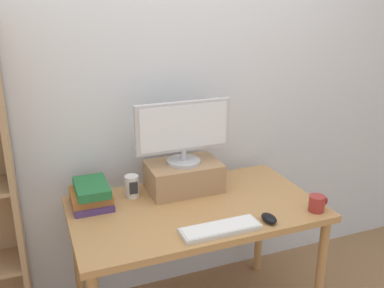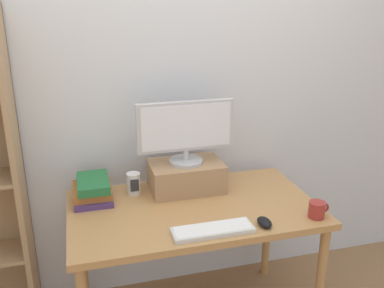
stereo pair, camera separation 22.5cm
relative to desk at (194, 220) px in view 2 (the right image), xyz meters
name	(u,v)px [view 2 (the right image)]	position (x,y,z in m)	size (l,w,h in m)	color
back_wall	(172,88)	(0.00, 0.49, 0.62)	(7.00, 0.08, 2.60)	silver
desk	(194,220)	(0.00, 0.00, 0.00)	(1.30, 0.75, 0.76)	#B7844C
riser_box	(186,176)	(0.02, 0.22, 0.16)	(0.41, 0.27, 0.16)	#A87F56
computer_monitor	(186,130)	(0.02, 0.21, 0.44)	(0.55, 0.19, 0.36)	#B7B7BA
keyboard	(213,230)	(0.02, -0.28, 0.10)	(0.39, 0.13, 0.02)	silver
computer_mouse	(264,222)	(0.28, -0.29, 0.10)	(0.06, 0.10, 0.04)	black
book_stack	(93,190)	(-0.51, 0.22, 0.14)	(0.21, 0.26, 0.12)	#4C336B
coffee_mug	(317,210)	(0.57, -0.28, 0.13)	(0.11, 0.08, 0.08)	#9E2D28
desk_speaker	(134,184)	(-0.28, 0.23, 0.15)	(0.08, 0.08, 0.12)	silver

